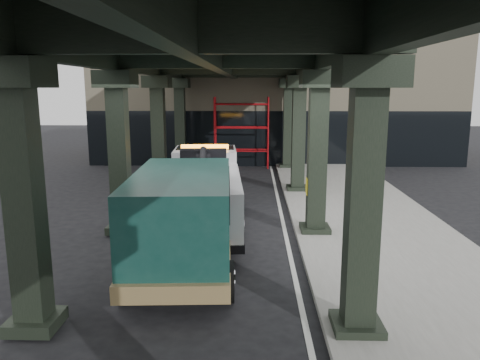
# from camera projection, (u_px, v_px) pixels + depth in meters

# --- Properties ---
(ground) EXTENTS (90.00, 90.00, 0.00)m
(ground) POSITION_uv_depth(u_px,v_px,m) (228.00, 257.00, 12.65)
(ground) COLOR black
(ground) RESTS_ON ground
(sidewalk) EXTENTS (5.00, 40.00, 0.15)m
(sidewalk) POSITION_uv_depth(u_px,v_px,m) (376.00, 233.00, 14.47)
(sidewalk) COLOR gray
(sidewalk) RESTS_ON ground
(lane_stripe) EXTENTS (0.12, 38.00, 0.01)m
(lane_stripe) POSITION_uv_depth(u_px,v_px,m) (286.00, 235.00, 14.56)
(lane_stripe) COLOR silver
(lane_stripe) RESTS_ON ground
(viaduct) EXTENTS (7.40, 32.00, 6.40)m
(viaduct) POSITION_uv_depth(u_px,v_px,m) (217.00, 54.00, 13.56)
(viaduct) COLOR black
(viaduct) RESTS_ON ground
(building) EXTENTS (22.00, 10.00, 8.00)m
(building) POSITION_uv_depth(u_px,v_px,m) (273.00, 95.00, 31.43)
(building) COLOR #C6B793
(building) RESTS_ON ground
(scaffolding) EXTENTS (3.08, 0.88, 4.00)m
(scaffolding) POSITION_uv_depth(u_px,v_px,m) (242.00, 131.00, 26.60)
(scaffolding) COLOR #B90E14
(scaffolding) RESTS_ON ground
(tow_truck) EXTENTS (2.80, 8.13, 2.62)m
(tow_truck) POSITION_uv_depth(u_px,v_px,m) (204.00, 188.00, 15.36)
(tow_truck) COLOR black
(tow_truck) RESTS_ON ground
(towed_van) EXTENTS (2.77, 6.30, 2.51)m
(towed_van) POSITION_uv_depth(u_px,v_px,m) (184.00, 216.00, 11.67)
(towed_van) COLOR #103B34
(towed_van) RESTS_ON ground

